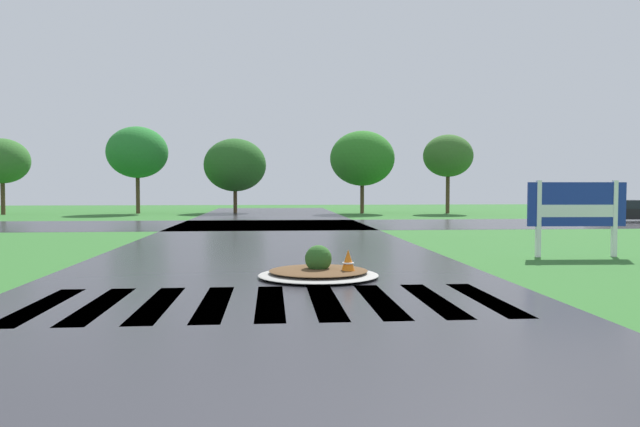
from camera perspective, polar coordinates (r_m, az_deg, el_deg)
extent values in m
cube|color=#2B2B30|center=(14.06, -4.82, -5.11)|extent=(9.48, 80.00, 0.01)
cube|color=#2B2B30|center=(29.68, -4.79, -1.09)|extent=(90.00, 8.53, 0.01)
cube|color=white|center=(10.35, -25.42, -8.10)|extent=(0.45, 3.06, 0.01)
cube|color=white|center=(10.07, -20.57, -8.31)|extent=(0.45, 3.06, 0.01)
cube|color=white|center=(9.87, -15.48, -8.46)|extent=(0.45, 3.06, 0.01)
cube|color=white|center=(9.74, -10.21, -8.55)|extent=(0.45, 3.06, 0.01)
cube|color=white|center=(9.70, -4.85, -8.57)|extent=(0.45, 3.06, 0.01)
cube|color=white|center=(9.74, 0.51, -8.52)|extent=(0.45, 3.06, 0.01)
cube|color=white|center=(9.86, 5.78, -8.39)|extent=(0.45, 3.06, 0.01)
cube|color=white|center=(10.06, 10.88, -8.20)|extent=(0.45, 3.06, 0.01)
cube|color=white|center=(10.34, 15.74, -7.96)|extent=(0.45, 3.06, 0.01)
cube|color=white|center=(17.75, 26.66, -0.44)|extent=(0.12, 0.12, 2.07)
cube|color=white|center=(16.83, 20.42, -0.48)|extent=(0.12, 0.12, 2.07)
cube|color=navy|center=(17.25, 23.65, 0.83)|extent=(2.69, 0.19, 1.19)
cube|color=white|center=(17.26, 23.64, 0.24)|extent=(2.04, 0.17, 0.33)
ellipsoid|color=#9E9B93|center=(12.23, -0.16, -5.98)|extent=(2.50, 2.37, 0.12)
ellipsoid|color=brown|center=(12.22, -0.16, -5.56)|extent=(2.05, 1.94, 0.10)
sphere|color=#2D6023|center=(12.18, -0.16, -4.40)|extent=(0.56, 0.56, 0.56)
cube|color=black|center=(36.47, 27.85, 0.00)|extent=(4.30, 2.20, 0.56)
cube|color=#1E232B|center=(36.28, 27.36, 0.81)|extent=(2.04, 1.80, 0.47)
cylinder|color=black|center=(36.71, 25.18, -0.14)|extent=(0.66, 0.27, 0.64)
cylinder|color=black|center=(34.95, 26.55, -0.28)|extent=(0.66, 0.27, 0.64)
cone|color=orange|center=(11.99, 2.74, -4.97)|extent=(0.39, 0.39, 0.61)
torus|color=white|center=(11.99, 2.74, -4.82)|extent=(0.24, 0.24, 0.04)
cube|color=orange|center=(12.03, 2.74, -6.34)|extent=(0.36, 0.36, 0.03)
cylinder|color=#4C3823|center=(46.03, -28.40, 1.41)|extent=(0.28, 0.28, 2.44)
ellipsoid|color=#326929|center=(46.06, -28.47, 4.51)|extent=(3.64, 3.64, 3.09)
cylinder|color=#4C3823|center=(44.39, -17.25, 1.86)|extent=(0.28, 0.28, 2.90)
ellipsoid|color=#25772C|center=(44.46, -17.30, 5.69)|extent=(4.34, 4.34, 3.69)
cylinder|color=#4C3823|center=(44.39, -8.22, 1.33)|extent=(0.28, 0.28, 1.94)
ellipsoid|color=#275D21|center=(44.41, -8.24, 4.68)|extent=(4.63, 4.63, 3.94)
cylinder|color=#4C3823|center=(42.92, 4.11, 1.59)|extent=(0.28, 0.28, 2.36)
ellipsoid|color=#2B7623|center=(42.96, 4.12, 5.36)|extent=(4.69, 4.69, 3.99)
cylinder|color=#4C3823|center=(43.74, 12.28, 1.93)|extent=(0.28, 0.28, 2.92)
ellipsoid|color=#346426|center=(43.80, 12.32, 5.50)|extent=(3.60, 3.60, 3.06)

